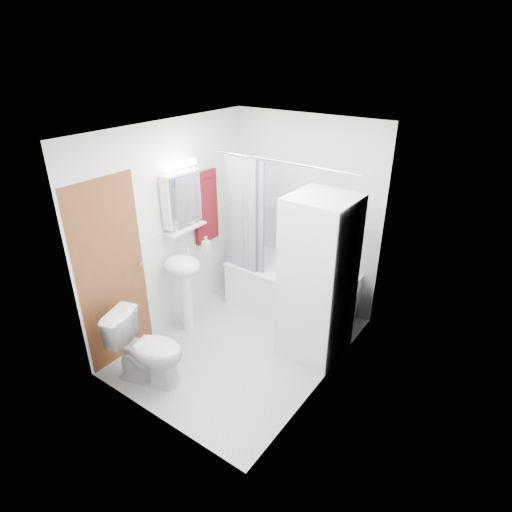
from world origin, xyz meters
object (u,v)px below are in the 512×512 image
Objects in this scene: bathtub at (291,288)px; washer_dryer at (318,279)px; toilet at (148,349)px; sink at (184,277)px.

washer_dryer is at bearing -40.23° from bathtub.
bathtub is 0.88× the size of washer_dryer.
washer_dryer is 2.38× the size of toilet.
bathtub is 1.97m from toilet.
sink reaches higher than bathtub.
washer_dryer reaches higher than toilet.
sink reaches higher than toilet.
washer_dryer is (0.61, -0.51, 0.57)m from bathtub.
sink is at bearing 2.87° from toilet.
washer_dryer is (1.43, 0.52, 0.20)m from sink.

